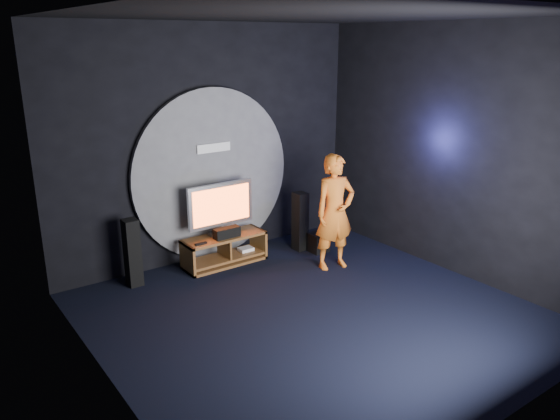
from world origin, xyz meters
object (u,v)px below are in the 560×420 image
at_px(tv, 221,207).
at_px(player, 335,212).
at_px(media_console, 225,251).
at_px(subwoofer, 318,242).
at_px(tower_speaker_left, 132,253).
at_px(tower_speaker_right, 300,221).

distance_m(tv, player, 1.68).
relative_size(media_console, subwoofer, 4.17).
relative_size(subwoofer, player, 0.18).
bearing_deg(subwoofer, tv, 160.85).
xyz_separation_m(media_console, tower_speaker_left, (-1.40, 0.09, 0.28)).
relative_size(tower_speaker_right, subwoofer, 3.12).
height_order(tv, subwoofer, tv).
distance_m(media_console, tv, 0.69).
height_order(tv, player, player).
relative_size(tower_speaker_left, subwoofer, 3.12).
bearing_deg(subwoofer, tower_speaker_left, 169.51).
relative_size(media_console, player, 0.74).
bearing_deg(player, tower_speaker_left, 167.47).
xyz_separation_m(tv, tower_speaker_left, (-1.39, 0.02, -0.41)).
distance_m(tower_speaker_left, player, 2.91).
height_order(tower_speaker_left, player, player).
distance_m(tv, subwoofer, 1.72).
xyz_separation_m(media_console, player, (1.25, -1.05, 0.66)).
bearing_deg(tv, tower_speaker_right, -11.81).
xyz_separation_m(tower_speaker_left, player, (2.65, -1.14, 0.38)).
bearing_deg(tower_speaker_right, tower_speaker_left, 173.85).
bearing_deg(tower_speaker_right, player, -91.77).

